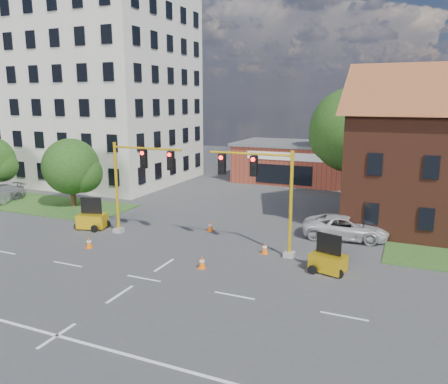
# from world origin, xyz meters

# --- Properties ---
(ground) EXTENTS (120.00, 120.00, 0.00)m
(ground) POSITION_xyz_m (0.00, 0.00, 0.00)
(ground) COLOR #444447
(ground) RESTS_ON ground
(grass_verge_nw) EXTENTS (22.00, 6.00, 0.08)m
(grass_verge_nw) POSITION_xyz_m (-20.00, 10.00, 0.04)
(grass_verge_nw) COLOR #2C501E
(grass_verge_nw) RESTS_ON ground
(lane_markings) EXTENTS (60.00, 36.00, 0.01)m
(lane_markings) POSITION_xyz_m (0.00, -3.00, 0.01)
(lane_markings) COLOR white
(lane_markings) RESTS_ON ground
(office_block) EXTENTS (18.40, 15.40, 20.60)m
(office_block) POSITION_xyz_m (-20.00, 21.90, 10.31)
(office_block) COLOR silver
(office_block) RESTS_ON ground
(brick_shop) EXTENTS (12.40, 8.40, 4.30)m
(brick_shop) POSITION_xyz_m (0.00, 29.98, 2.16)
(brick_shop) COLOR maroon
(brick_shop) RESTS_ON ground
(tree_large) EXTENTS (8.72, 8.31, 10.15)m
(tree_large) POSITION_xyz_m (6.92, 27.08, 5.74)
(tree_large) COLOR #392614
(tree_large) RESTS_ON ground
(tree_nw_front) EXTENTS (4.92, 4.68, 5.80)m
(tree_nw_front) POSITION_xyz_m (-13.76, 10.58, 3.31)
(tree_nw_front) COLOR #392614
(tree_nw_front) RESTS_ON ground
(signal_mast_west) EXTENTS (5.30, 0.60, 6.20)m
(signal_mast_west) POSITION_xyz_m (-4.36, 6.00, 3.92)
(signal_mast_west) COLOR gray
(signal_mast_west) RESTS_ON ground
(signal_mast_east) EXTENTS (5.30, 0.60, 6.20)m
(signal_mast_east) POSITION_xyz_m (4.36, 6.00, 3.92)
(signal_mast_east) COLOR gray
(signal_mast_east) RESTS_ON ground
(trailer_west) EXTENTS (2.18, 1.76, 2.16)m
(trailer_west) POSITION_xyz_m (-8.26, 6.01, 0.67)
(trailer_west) COLOR yellow
(trailer_west) RESTS_ON ground
(trailer_east) EXTENTS (2.01, 1.61, 2.00)m
(trailer_east) POSITION_xyz_m (8.46, 4.60, 0.63)
(trailer_east) COLOR yellow
(trailer_east) RESTS_ON ground
(cone_a) EXTENTS (0.40, 0.40, 0.70)m
(cone_a) POSITION_xyz_m (-5.71, 2.62, 0.34)
(cone_a) COLOR #FF630D
(cone_a) RESTS_ON ground
(cone_b) EXTENTS (0.40, 0.40, 0.70)m
(cone_b) POSITION_xyz_m (-0.35, 8.75, 0.34)
(cone_b) COLOR #FF630D
(cone_b) RESTS_ON ground
(cone_c) EXTENTS (0.40, 0.40, 0.70)m
(cone_c) POSITION_xyz_m (2.12, 2.42, 0.34)
(cone_c) COLOR #FF630D
(cone_c) RESTS_ON ground
(cone_d) EXTENTS (0.40, 0.40, 0.70)m
(cone_d) POSITION_xyz_m (4.52, 5.95, 0.34)
(cone_d) COLOR #FF630D
(cone_d) RESTS_ON ground
(pickup_white) EXTENTS (5.66, 3.02, 1.51)m
(pickup_white) POSITION_xyz_m (8.47, 10.81, 0.76)
(pickup_white) COLOR silver
(pickup_white) RESTS_ON ground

